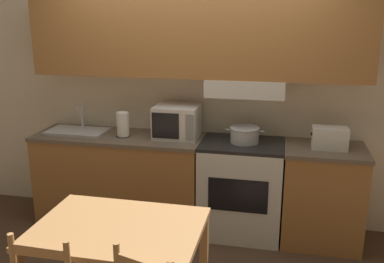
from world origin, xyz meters
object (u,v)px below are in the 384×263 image
(sink_basin, at_px, (77,131))
(paper_towel_roll, at_px, (123,125))
(stove_range, at_px, (241,188))
(cooking_pot, at_px, (245,134))
(dining_table, at_px, (119,241))
(toaster, at_px, (330,138))
(microwave, at_px, (177,121))

(sink_basin, xyz_separation_m, paper_towel_roll, (0.50, -0.04, 0.10))
(stove_range, xyz_separation_m, sink_basin, (-1.64, 0.00, 0.47))
(cooking_pot, bearing_deg, stove_range, -137.53)
(sink_basin, bearing_deg, paper_towel_roll, -4.22)
(dining_table, bearing_deg, sink_basin, 124.45)
(sink_basin, bearing_deg, stove_range, -0.03)
(stove_range, height_order, cooking_pot, cooking_pot)
(cooking_pot, xyz_separation_m, paper_towel_roll, (-1.16, -0.05, 0.04))
(paper_towel_roll, bearing_deg, toaster, 0.61)
(cooking_pot, bearing_deg, toaster, -2.37)
(cooking_pot, distance_m, dining_table, 1.65)
(cooking_pot, relative_size, toaster, 1.12)
(paper_towel_roll, bearing_deg, sink_basin, 175.78)
(stove_range, xyz_separation_m, toaster, (0.76, -0.02, 0.55))
(toaster, bearing_deg, paper_towel_roll, -179.39)
(sink_basin, height_order, paper_towel_roll, sink_basin)
(dining_table, bearing_deg, toaster, 45.72)
(toaster, bearing_deg, cooking_pot, 177.63)
(microwave, distance_m, toaster, 1.39)
(sink_basin, height_order, dining_table, sink_basin)
(paper_towel_roll, bearing_deg, stove_range, 1.80)
(sink_basin, distance_m, dining_table, 1.79)
(sink_basin, bearing_deg, toaster, -0.40)
(stove_range, bearing_deg, dining_table, -113.86)
(paper_towel_roll, relative_size, dining_table, 0.22)
(microwave, relative_size, toaster, 1.32)
(cooking_pot, relative_size, paper_towel_roll, 1.46)
(dining_table, bearing_deg, stove_range, 66.14)
(sink_basin, distance_m, paper_towel_roll, 0.51)
(stove_range, xyz_separation_m, paper_towel_roll, (-1.14, -0.04, 0.57))
(stove_range, relative_size, sink_basin, 1.56)
(toaster, height_order, dining_table, toaster)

